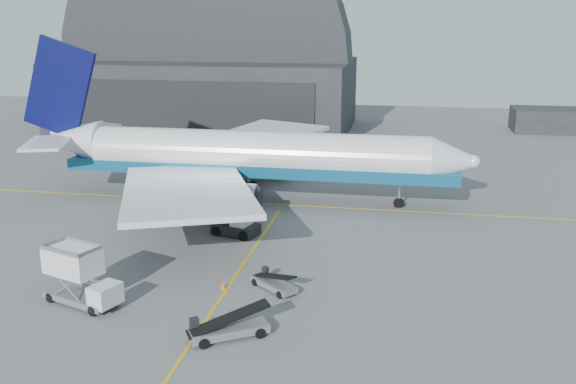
% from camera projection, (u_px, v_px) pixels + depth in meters
% --- Properties ---
extents(ground, '(200.00, 200.00, 0.00)m').
position_uv_depth(ground, '(235.00, 277.00, 49.98)').
color(ground, '#565659').
rests_on(ground, ground).
extents(taxi_lines, '(80.00, 42.12, 0.02)m').
position_uv_depth(taxi_lines, '(269.00, 226.00, 61.98)').
color(taxi_lines, gold).
rests_on(taxi_lines, ground).
extents(hangar, '(50.00, 28.30, 28.00)m').
position_uv_depth(hangar, '(208.00, 74.00, 112.78)').
color(hangar, black).
rests_on(hangar, ground).
extents(distant_bldg_a, '(14.00, 8.00, 4.00)m').
position_uv_depth(distant_bldg_a, '(553.00, 132.00, 111.60)').
color(distant_bldg_a, black).
rests_on(distant_bldg_a, ground).
extents(airliner, '(50.56, 49.03, 17.74)m').
position_uv_depth(airliner, '(240.00, 155.00, 69.66)').
color(airliner, white).
rests_on(airliner, ground).
extents(catering_truck, '(6.26, 4.05, 4.04)m').
position_uv_depth(catering_truck, '(79.00, 277.00, 44.89)').
color(catering_truck, slate).
rests_on(catering_truck, ground).
extents(pushback_tug, '(4.63, 3.42, 1.92)m').
position_uv_depth(pushback_tug, '(237.00, 227.00, 59.38)').
color(pushback_tug, black).
rests_on(pushback_tug, ground).
extents(belt_loader_a, '(5.16, 4.09, 2.04)m').
position_uv_depth(belt_loader_a, '(228.00, 328.00, 40.51)').
color(belt_loader_a, slate).
rests_on(belt_loader_a, ground).
extents(belt_loader_b, '(4.01, 3.64, 1.65)m').
position_uv_depth(belt_loader_b, '(274.00, 283.00, 47.67)').
color(belt_loader_b, slate).
rests_on(belt_loader_b, ground).
extents(traffic_cone, '(0.41, 0.41, 0.59)m').
position_uv_depth(traffic_cone, '(223.00, 285.00, 47.80)').
color(traffic_cone, '#FF5E08').
rests_on(traffic_cone, ground).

